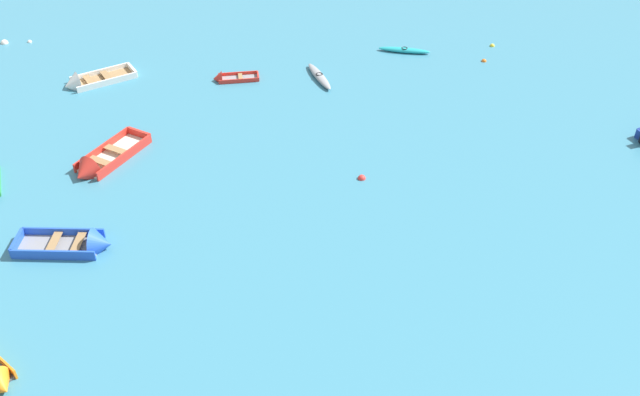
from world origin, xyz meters
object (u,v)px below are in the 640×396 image
at_px(rowboat_red_cluster_inner, 97,165).
at_px(mooring_buoy_central, 492,46).
at_px(mooring_buoy_between_boats_left, 5,43).
at_px(mooring_buoy_far_field, 362,179).
at_px(kayak_turquoise_center, 404,50).
at_px(rowboat_red_far_right, 226,78).
at_px(mooring_buoy_midfield, 30,42).
at_px(kayak_grey_far_back, 319,76).
at_px(rowboat_white_midfield_right, 84,83).
at_px(mooring_buoy_near_foreground, 484,61).
at_px(rowboat_blue_outer_right, 84,244).

height_order(rowboat_red_cluster_inner, mooring_buoy_central, rowboat_red_cluster_inner).
height_order(mooring_buoy_between_boats_left, mooring_buoy_central, mooring_buoy_between_boats_left).
bearing_deg(rowboat_red_cluster_inner, mooring_buoy_far_field, -4.43).
xyz_separation_m(kayak_turquoise_center, mooring_buoy_central, (5.81, 0.81, -0.15)).
relative_size(rowboat_red_far_right, mooring_buoy_midfield, 9.69).
xyz_separation_m(mooring_buoy_between_boats_left, mooring_buoy_far_field, (22.42, -15.45, 0.00)).
distance_m(kayak_grey_far_back, rowboat_red_cluster_inner, 14.48).
bearing_deg(kayak_turquoise_center, rowboat_red_far_right, -162.21).
relative_size(kayak_grey_far_back, mooring_buoy_central, 10.96).
relative_size(rowboat_white_midfield_right, mooring_buoy_between_boats_left, 9.12).
distance_m(kayak_turquoise_center, mooring_buoy_between_boats_left, 26.04).
xyz_separation_m(rowboat_red_cluster_inner, mooring_buoy_near_foreground, (21.47, 11.36, -0.22)).
height_order(kayak_turquoise_center, mooring_buoy_far_field, kayak_turquoise_center).
height_order(rowboat_blue_outer_right, mooring_buoy_between_boats_left, rowboat_blue_outer_right).
height_order(rowboat_white_midfield_right, mooring_buoy_midfield, rowboat_white_midfield_right).
relative_size(rowboat_blue_outer_right, mooring_buoy_midfield, 14.49).
relative_size(kayak_grey_far_back, mooring_buoy_far_field, 8.77).
bearing_deg(kayak_grey_far_back, rowboat_blue_outer_right, -124.25).
distance_m(kayak_grey_far_back, mooring_buoy_between_boats_left, 21.15).
distance_m(rowboat_red_far_right, kayak_grey_far_back, 5.60).
xyz_separation_m(mooring_buoy_central, mooring_buoy_near_foreground, (-0.97, -2.15, 0.00)).
height_order(mooring_buoy_far_field, mooring_buoy_central, mooring_buoy_far_field).
bearing_deg(rowboat_red_far_right, mooring_buoy_near_foreground, 7.91).
distance_m(kayak_turquoise_center, kayak_grey_far_back, 6.48).
xyz_separation_m(rowboat_red_cluster_inner, mooring_buoy_midfield, (-7.77, 14.57, -0.22)).
bearing_deg(mooring_buoy_midfield, rowboat_red_cluster_inner, -61.93).
height_order(kayak_grey_far_back, mooring_buoy_far_field, kayak_grey_far_back).
distance_m(rowboat_blue_outer_right, mooring_buoy_midfield, 22.22).
bearing_deg(kayak_grey_far_back, rowboat_red_far_right, -178.93).
bearing_deg(mooring_buoy_between_boats_left, mooring_buoy_central, -1.67).
height_order(kayak_grey_far_back, rowboat_red_cluster_inner, rowboat_red_cluster_inner).
bearing_deg(mooring_buoy_far_field, kayak_turquoise_center, 75.40).
relative_size(mooring_buoy_central, mooring_buoy_near_foreground, 1.00).
relative_size(rowboat_red_cluster_inner, mooring_buoy_central, 15.07).
bearing_deg(mooring_buoy_between_boats_left, mooring_buoy_near_foreground, -5.70).
bearing_deg(mooring_buoy_between_boats_left, rowboat_white_midfield_right, -41.33).
bearing_deg(mooring_buoy_far_field, rowboat_blue_outer_right, -158.10).
xyz_separation_m(kayak_turquoise_center, rowboat_white_midfield_right, (-19.39, -4.06, 0.03)).
bearing_deg(rowboat_red_cluster_inner, mooring_buoy_central, 31.05).
height_order(kayak_turquoise_center, mooring_buoy_between_boats_left, kayak_turquoise_center).
bearing_deg(rowboat_red_far_right, kayak_grey_far_back, 1.07).
bearing_deg(rowboat_white_midfield_right, rowboat_red_far_right, 3.51).
xyz_separation_m(rowboat_white_midfield_right, rowboat_blue_outer_right, (3.58, -14.57, 0.04)).
height_order(kayak_turquoise_center, rowboat_white_midfield_right, rowboat_white_midfield_right).
bearing_deg(mooring_buoy_near_foreground, kayak_grey_far_back, -168.46).
bearing_deg(rowboat_red_far_right, mooring_buoy_far_field, -53.52).
distance_m(mooring_buoy_between_boats_left, mooring_buoy_far_field, 27.22).
distance_m(rowboat_blue_outer_right, mooring_buoy_between_boats_left, 22.77).
bearing_deg(kayak_grey_far_back, mooring_buoy_far_field, -79.46).
distance_m(rowboat_red_far_right, mooring_buoy_midfield, 14.37).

